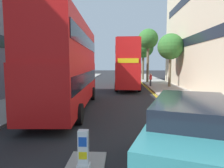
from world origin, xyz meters
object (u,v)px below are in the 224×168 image
object	(u,v)px
keep_left_bollard	(83,152)
pedestrian_far	(151,79)
double_decker_bus_away	(68,63)
double_decker_bus_oncoming	(128,63)
taxi_minivan	(191,144)

from	to	relation	value
keep_left_bollard	pedestrian_far	bearing A→B (deg)	76.52
double_decker_bus_away	double_decker_bus_oncoming	size ratio (longest dim) A/B	1.00
keep_left_bollard	taxi_minivan	size ratio (longest dim) A/B	0.22
double_decker_bus_oncoming	taxi_minivan	size ratio (longest dim) A/B	2.11
double_decker_bus_away	double_decker_bus_oncoming	xyz separation A→B (m)	(4.34, 11.62, 0.00)
keep_left_bollard	pedestrian_far	distance (m)	20.79
taxi_minivan	pedestrian_far	bearing A→B (deg)	84.08
double_decker_bus_away	taxi_minivan	size ratio (longest dim) A/B	2.11
keep_left_bollard	double_decker_bus_away	bearing A→B (deg)	107.42
double_decker_bus_away	pedestrian_far	bearing A→B (deg)	60.02
double_decker_bus_away	pedestrian_far	xyz separation A→B (m)	(7.25, 12.56, -2.04)
double_decker_bus_away	double_decker_bus_oncoming	world-z (taller)	same
double_decker_bus_oncoming	pedestrian_far	size ratio (longest dim) A/B	6.72
keep_left_bollard	double_decker_bus_oncoming	size ratio (longest dim) A/B	0.10
double_decker_bus_away	double_decker_bus_oncoming	bearing A→B (deg)	69.52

